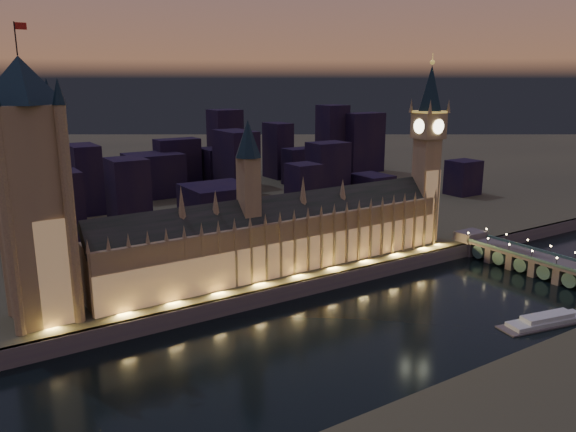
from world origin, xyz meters
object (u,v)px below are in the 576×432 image
palace_of_westminster (282,235)px  river_boat (547,320)px  victoria_tower (31,180)px  westminster_bridge (541,264)px  elizabeth_tower (428,139)px

palace_of_westminster → river_boat: palace_of_westminster is taller
victoria_tower → river_boat: bearing=-29.4°
victoria_tower → river_boat: 224.51m
westminster_bridge → river_boat: westminster_bridge is taller
victoria_tower → westminster_bridge: bearing=-15.1°
palace_of_westminster → victoria_tower: 122.47m
elizabeth_tower → westminster_bridge: size_ratio=0.98×
victoria_tower → elizabeth_tower: 218.03m
elizabeth_tower → river_boat: elizabeth_tower is taller
palace_of_westminster → victoria_tower: victoria_tower is taller
palace_of_westminster → victoria_tower: (-115.83, 0.17, 39.78)m
river_boat → palace_of_westminster: bearing=124.1°
victoria_tower → elizabeth_tower: victoria_tower is taller
palace_of_westminster → westminster_bridge: 143.52m
palace_of_westminster → river_boat: size_ratio=4.14×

